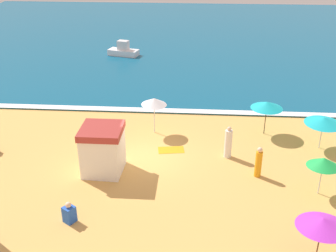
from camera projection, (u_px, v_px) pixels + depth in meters
The scene contains 15 objects.
ground_plane at pixel (149, 158), 22.55m from camera, with size 60.00×60.00×0.00m, color #E0A856.
ocean_water at pixel (176, 35), 47.66m from camera, with size 60.00×44.00×0.10m, color #0F567A.
wave_breaker_foam at pixel (159, 110), 28.16m from camera, with size 57.00×0.70×0.01m, color white.
lifeguard_cabana at pixel (103, 149), 20.83m from camera, with size 2.06×2.12×2.47m.
beach_umbrella_0 at pixel (323, 223), 14.88m from camera, with size 2.31×2.32×2.01m.
beach_umbrella_1 at pixel (267, 105), 24.39m from camera, with size 2.08×2.08×2.11m.
beach_umbrella_2 at pixel (154, 102), 24.48m from camera, with size 2.07×2.06×2.28m.
beach_umbrella_3 at pixel (324, 121), 22.84m from camera, with size 2.49×2.50×1.94m.
beach_umbrella_4 at pixel (324, 162), 18.83m from camera, with size 1.69×1.70×1.96m.
beachgoer_1 at pixel (258, 163), 20.59m from camera, with size 0.47×0.47×1.64m.
beachgoer_3 at pixel (69, 213), 17.53m from camera, with size 0.63×0.63×0.99m.
beachgoer_4 at pixel (228, 143), 22.31m from camera, with size 0.56×0.56×1.83m.
beachgoer_5 at pixel (87, 136), 24.07m from camera, with size 0.49×0.49×0.84m.
beach_towel_2 at pixel (171, 150), 23.35m from camera, with size 1.56×1.01×0.01m.
small_boat_0 at pixel (123, 51), 39.96m from camera, with size 3.11×1.91×1.43m.
Camera 1 is at (2.46, -19.40, 11.40)m, focal length 44.18 mm.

